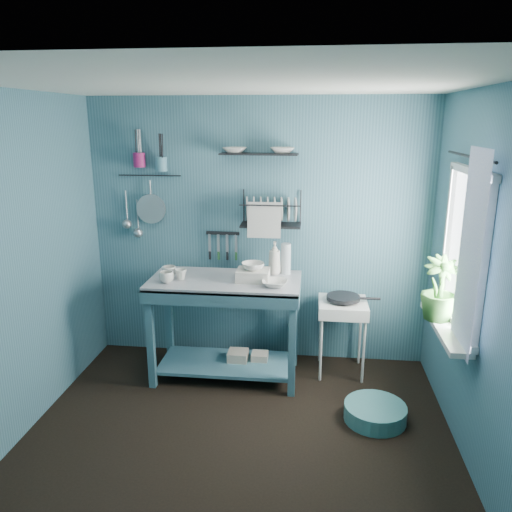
# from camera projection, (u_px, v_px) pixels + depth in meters

# --- Properties ---
(floor) EXTENTS (3.20, 3.20, 0.00)m
(floor) POSITION_uv_depth(u_px,v_px,m) (236.00, 445.00, 3.63)
(floor) COLOR black
(floor) RESTS_ON ground
(ceiling) EXTENTS (3.20, 3.20, 0.00)m
(ceiling) POSITION_uv_depth(u_px,v_px,m) (231.00, 83.00, 2.96)
(ceiling) COLOR silver
(ceiling) RESTS_ON ground
(wall_back) EXTENTS (3.20, 0.00, 3.20)m
(wall_back) POSITION_uv_depth(u_px,v_px,m) (259.00, 233.00, 4.73)
(wall_back) COLOR #355F6E
(wall_back) RESTS_ON ground
(wall_front) EXTENTS (3.20, 0.00, 3.20)m
(wall_front) POSITION_uv_depth(u_px,v_px,m) (171.00, 408.00, 1.86)
(wall_front) COLOR #355F6E
(wall_front) RESTS_ON ground
(wall_left) EXTENTS (0.00, 3.00, 3.00)m
(wall_left) POSITION_uv_depth(u_px,v_px,m) (7.00, 274.00, 3.47)
(wall_left) COLOR #355F6E
(wall_left) RESTS_ON ground
(wall_right) EXTENTS (0.00, 3.00, 3.00)m
(wall_right) POSITION_uv_depth(u_px,v_px,m) (486.00, 291.00, 3.12)
(wall_right) COLOR #355F6E
(wall_right) RESTS_ON ground
(work_counter) EXTENTS (1.36, 0.74, 0.94)m
(work_counter) POSITION_uv_depth(u_px,v_px,m) (226.00, 328.00, 4.50)
(work_counter) COLOR #376373
(work_counter) RESTS_ON floor
(mug_left) EXTENTS (0.12, 0.12, 0.10)m
(mug_left) POSITION_uv_depth(u_px,v_px,m) (166.00, 277.00, 4.27)
(mug_left) COLOR beige
(mug_left) RESTS_ON work_counter
(mug_mid) EXTENTS (0.14, 0.14, 0.09)m
(mug_mid) POSITION_uv_depth(u_px,v_px,m) (181.00, 274.00, 4.35)
(mug_mid) COLOR beige
(mug_mid) RESTS_ON work_counter
(mug_right) EXTENTS (0.17, 0.17, 0.10)m
(mug_right) POSITION_uv_depth(u_px,v_px,m) (169.00, 272.00, 4.42)
(mug_right) COLOR beige
(mug_right) RESTS_ON work_counter
(wash_tub) EXTENTS (0.28, 0.22, 0.10)m
(wash_tub) POSITION_uv_depth(u_px,v_px,m) (253.00, 275.00, 4.32)
(wash_tub) COLOR beige
(wash_tub) RESTS_ON work_counter
(tub_bowl) EXTENTS (0.20, 0.19, 0.06)m
(tub_bowl) POSITION_uv_depth(u_px,v_px,m) (253.00, 266.00, 4.30)
(tub_bowl) COLOR beige
(tub_bowl) RESTS_ON wash_tub
(soap_bottle) EXTENTS (0.11, 0.12, 0.30)m
(soap_bottle) POSITION_uv_depth(u_px,v_px,m) (275.00, 258.00, 4.49)
(soap_bottle) COLOR beige
(soap_bottle) RESTS_ON work_counter
(water_bottle) EXTENTS (0.09, 0.09, 0.28)m
(water_bottle) POSITION_uv_depth(u_px,v_px,m) (286.00, 259.00, 4.50)
(water_bottle) COLOR #A7B4BA
(water_bottle) RESTS_ON work_counter
(counter_bowl) EXTENTS (0.22, 0.22, 0.05)m
(counter_bowl) POSITION_uv_depth(u_px,v_px,m) (275.00, 283.00, 4.18)
(counter_bowl) COLOR beige
(counter_bowl) RESTS_ON work_counter
(hotplate_stand) EXTENTS (0.52, 0.52, 0.70)m
(hotplate_stand) POSITION_uv_depth(u_px,v_px,m) (341.00, 337.00, 4.61)
(hotplate_stand) COLOR silver
(hotplate_stand) RESTS_ON floor
(frying_pan) EXTENTS (0.30, 0.30, 0.03)m
(frying_pan) POSITION_uv_depth(u_px,v_px,m) (343.00, 298.00, 4.50)
(frying_pan) COLOR black
(frying_pan) RESTS_ON hotplate_stand
(knife_strip) EXTENTS (0.32, 0.03, 0.03)m
(knife_strip) POSITION_uv_depth(u_px,v_px,m) (223.00, 233.00, 4.74)
(knife_strip) COLOR black
(knife_strip) RESTS_ON wall_back
(dish_rack) EXTENTS (0.57, 0.29, 0.32)m
(dish_rack) POSITION_uv_depth(u_px,v_px,m) (271.00, 209.00, 4.53)
(dish_rack) COLOR black
(dish_rack) RESTS_ON wall_back
(upper_shelf) EXTENTS (0.71, 0.21, 0.02)m
(upper_shelf) POSITION_uv_depth(u_px,v_px,m) (259.00, 154.00, 4.44)
(upper_shelf) COLOR black
(upper_shelf) RESTS_ON wall_back
(shelf_bowl_left) EXTENTS (0.23, 0.23, 0.05)m
(shelf_bowl_left) POSITION_uv_depth(u_px,v_px,m) (235.00, 143.00, 4.44)
(shelf_bowl_left) COLOR beige
(shelf_bowl_left) RESTS_ON upper_shelf
(shelf_bowl_right) EXTENTS (0.22, 0.22, 0.05)m
(shelf_bowl_right) POSITION_uv_depth(u_px,v_px,m) (282.00, 149.00, 4.40)
(shelf_bowl_right) COLOR beige
(shelf_bowl_right) RESTS_ON upper_shelf
(utensil_cup_magenta) EXTENTS (0.11, 0.11, 0.13)m
(utensil_cup_magenta) POSITION_uv_depth(u_px,v_px,m) (139.00, 160.00, 4.60)
(utensil_cup_magenta) COLOR #921B58
(utensil_cup_magenta) RESTS_ON wall_back
(utensil_cup_teal) EXTENTS (0.11, 0.11, 0.13)m
(utensil_cup_teal) POSITION_uv_depth(u_px,v_px,m) (161.00, 164.00, 4.58)
(utensil_cup_teal) COLOR teal
(utensil_cup_teal) RESTS_ON wall_back
(colander) EXTENTS (0.28, 0.03, 0.28)m
(colander) POSITION_uv_depth(u_px,v_px,m) (151.00, 209.00, 4.74)
(colander) COLOR #A2A6AA
(colander) RESTS_ON wall_back
(ladle_outer) EXTENTS (0.01, 0.01, 0.30)m
(ladle_outer) POSITION_uv_depth(u_px,v_px,m) (126.00, 206.00, 4.77)
(ladle_outer) COLOR #A2A6AA
(ladle_outer) RESTS_ON wall_back
(ladle_inner) EXTENTS (0.01, 0.01, 0.30)m
(ladle_inner) POSITION_uv_depth(u_px,v_px,m) (138.00, 215.00, 4.78)
(ladle_inner) COLOR #A2A6AA
(ladle_inner) RESTS_ON wall_back
(hook_rail) EXTENTS (0.60, 0.01, 0.01)m
(hook_rail) POSITION_uv_depth(u_px,v_px,m) (150.00, 175.00, 4.68)
(hook_rail) COLOR black
(hook_rail) RESTS_ON wall_back
(window_glass) EXTENTS (0.00, 1.10, 1.10)m
(window_glass) POSITION_uv_depth(u_px,v_px,m) (466.00, 250.00, 3.51)
(window_glass) COLOR white
(window_glass) RESTS_ON wall_right
(windowsill) EXTENTS (0.16, 0.95, 0.04)m
(windowsill) POSITION_uv_depth(u_px,v_px,m) (445.00, 327.00, 3.68)
(windowsill) COLOR silver
(windowsill) RESTS_ON wall_right
(curtain) EXTENTS (0.00, 1.35, 1.35)m
(curtain) POSITION_uv_depth(u_px,v_px,m) (469.00, 254.00, 3.22)
(curtain) COLOR white
(curtain) RESTS_ON wall_right
(curtain_rod) EXTENTS (0.02, 1.05, 0.02)m
(curtain_rod) POSITION_uv_depth(u_px,v_px,m) (469.00, 156.00, 3.34)
(curtain_rod) COLOR black
(curtain_rod) RESTS_ON wall_right
(potted_plant) EXTENTS (0.31, 0.31, 0.49)m
(potted_plant) POSITION_uv_depth(u_px,v_px,m) (440.00, 289.00, 3.71)
(potted_plant) COLOR #356C2B
(potted_plant) RESTS_ON windowsill
(storage_tin_large) EXTENTS (0.18, 0.18, 0.22)m
(storage_tin_large) POSITION_uv_depth(u_px,v_px,m) (238.00, 362.00, 4.64)
(storage_tin_large) COLOR tan
(storage_tin_large) RESTS_ON floor
(storage_tin_small) EXTENTS (0.15, 0.15, 0.20)m
(storage_tin_small) POSITION_uv_depth(u_px,v_px,m) (260.00, 363.00, 4.65)
(storage_tin_small) COLOR tan
(storage_tin_small) RESTS_ON floor
(floor_basin) EXTENTS (0.49, 0.49, 0.13)m
(floor_basin) POSITION_uv_depth(u_px,v_px,m) (375.00, 413.00, 3.92)
(floor_basin) COLOR teal
(floor_basin) RESTS_ON floor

